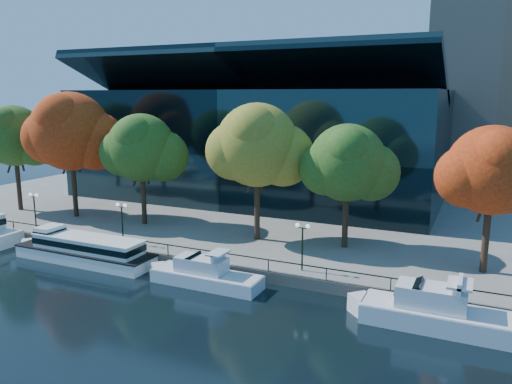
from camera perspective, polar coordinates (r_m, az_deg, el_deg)
The scene contains 16 objects.
ground at distance 44.56m, azimuth -12.37°, elevation -9.43°, with size 160.00×160.00×0.00m, color black.
promenade at distance 75.47m, azimuth 4.44°, elevation -0.35°, with size 90.00×67.08×1.00m.
railing at distance 46.42m, azimuth -10.05°, elevation -5.98°, with size 88.20×0.08×0.99m.
convention_building at distance 71.60m, azimuth 0.23°, elevation 5.54°, with size 50.00×24.57×21.43m.
tour_boat at distance 49.81m, azimuth -19.33°, elevation -6.07°, with size 15.71×3.50×2.98m.
cruiser_near at distance 41.79m, azimuth -6.18°, elevation -9.26°, with size 10.41×2.68×3.01m.
cruiser_far at distance 36.38m, azimuth 19.34°, elevation -12.65°, with size 11.25×3.12×3.67m.
tree_0 at distance 68.93m, azimuth -25.86°, elevation 5.67°, with size 9.41×7.72×13.17m.
tree_1 at distance 62.31m, azimuth -20.35°, elevation 6.32°, with size 11.48×9.42×14.79m.
tree_2 at distance 56.43m, azimuth -12.86°, elevation 4.77°, with size 9.41×7.72×12.42m.
tree_3 at distance 48.94m, azimuth 0.28°, elevation 5.17°, with size 10.31×8.45×13.68m.
tree_4 at distance 47.18m, azimuth 10.54°, elevation 3.10°, with size 9.08×7.45×11.82m.
tree_5 at distance 43.87m, azimuth 25.54°, elevation 2.03°, with size 8.97×7.36×12.09m.
lamp_0 at distance 58.69m, azimuth -24.02°, elevation -1.13°, with size 1.26×0.36×4.03m.
lamp_1 at distance 50.51m, azimuth -15.09°, elevation -2.40°, with size 1.26×0.36×4.03m.
lamp_2 at distance 41.36m, azimuth 5.34°, elevation -5.02°, with size 1.26×0.36×4.03m.
Camera 1 is at (25.63, -33.02, 15.42)m, focal length 35.00 mm.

